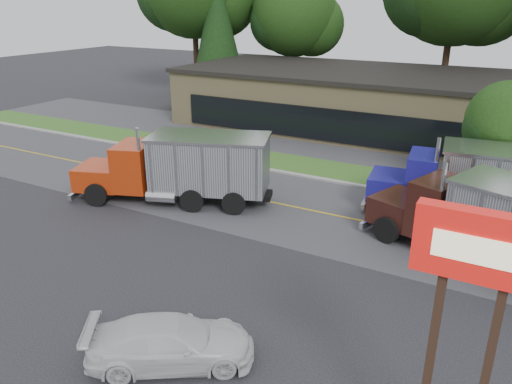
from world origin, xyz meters
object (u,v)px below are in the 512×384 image
(dump_truck_red, at_px, (183,166))
(rally_car, at_px, (171,342))
(dump_truck_maroon, at_px, (492,221))
(dump_truck_blue, at_px, (468,181))

(dump_truck_red, xyz_separation_m, rally_car, (6.64, -9.56, -1.16))
(dump_truck_red, height_order, dump_truck_maroon, same)
(dump_truck_red, bearing_deg, rally_car, 104.90)
(dump_truck_red, relative_size, dump_truck_maroon, 1.12)
(rally_car, bearing_deg, dump_truck_maroon, -68.54)
(dump_truck_blue, distance_m, dump_truck_maroon, 4.38)
(dump_truck_blue, relative_size, dump_truck_maroon, 0.90)
(dump_truck_red, distance_m, dump_truck_maroon, 13.53)
(dump_truck_blue, height_order, dump_truck_maroon, same)
(dump_truck_blue, bearing_deg, dump_truck_maroon, 100.88)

